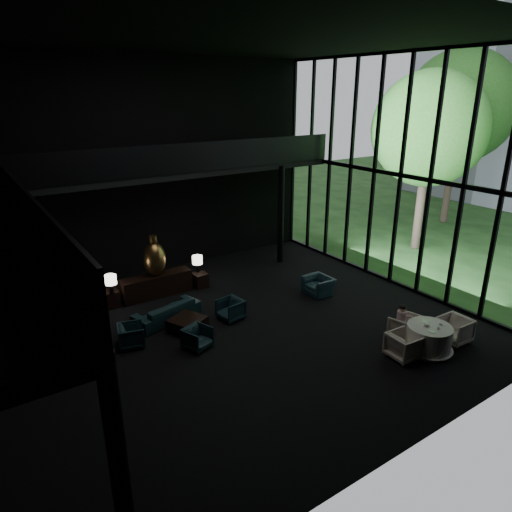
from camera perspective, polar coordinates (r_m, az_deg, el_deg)
floor at (r=13.73m, az=-3.13°, el=-9.52°), size 14.00×12.00×0.02m
ceiling at (r=12.02m, az=-3.91°, el=25.89°), size 14.00×12.00×0.02m
wall_back at (r=17.61m, az=-13.66°, el=10.42°), size 14.00×0.04×8.00m
wall_front at (r=7.92m, az=19.27°, el=-1.48°), size 14.00×0.04×8.00m
curtain_wall at (r=16.82m, az=17.64°, el=9.63°), size 0.20×12.00×8.00m
mezzanine_back at (r=17.08m, az=-9.26°, el=10.43°), size 12.00×2.00×0.25m
railing_left at (r=10.58m, az=-27.65°, el=5.98°), size 0.06×12.00×1.00m
railing_back at (r=16.10m, az=-7.82°, el=12.10°), size 12.00×0.06×1.00m
column_sw at (r=6.70m, az=-16.44°, el=-26.15°), size 0.24×0.24×4.00m
column_nw at (r=16.73m, az=-28.84°, el=0.92°), size 0.24×0.24×4.00m
column_ne at (r=18.58m, az=3.12°, el=5.11°), size 0.24×0.24×4.00m
tree_near at (r=21.09m, az=20.86°, el=14.58°), size 4.80×4.80×7.65m
tree_far at (r=26.30m, az=24.12°, el=16.64°), size 5.60×5.60×8.80m
console at (r=16.22m, az=-12.30°, el=-3.60°), size 2.46×0.56×0.78m
bronze_urn at (r=15.86m, az=-12.56°, el=-0.29°), size 0.76×0.76×1.42m
side_table_left at (r=15.87m, az=-17.70°, el=-5.11°), size 0.51×0.51×0.56m
table_lamp_left at (r=15.36m, az=-17.72°, el=-2.93°), size 0.38×0.38×0.64m
side_table_right at (r=16.72m, az=-6.97°, el=-3.03°), size 0.48×0.48×0.53m
table_lamp_right at (r=16.60m, az=-7.34°, el=-0.57°), size 0.37×0.37×0.63m
sofa at (r=14.45m, az=-11.13°, el=-6.43°), size 2.23×1.09×0.84m
lounge_armchair_west at (r=13.36m, az=-15.33°, el=-9.55°), size 0.73×0.75×0.65m
lounge_armchair_east at (r=14.33m, az=-3.21°, el=-6.65°), size 0.70×0.74×0.68m
lounge_armchair_south at (r=12.92m, az=-7.33°, el=-10.15°), size 0.74×0.71×0.60m
window_armchair at (r=16.16m, az=7.81°, el=-3.50°), size 0.56×0.85×0.73m
coffee_table at (r=13.85m, az=-8.56°, el=-8.47°), size 1.22×1.22×0.41m
dining_table at (r=13.53m, az=20.73°, el=-9.79°), size 1.36×1.36×0.75m
dining_chair_north at (r=13.91m, az=18.11°, el=-8.27°), size 0.93×0.89×0.80m
dining_chair_east at (r=14.21m, az=23.55°, el=-8.27°), size 0.79×0.85×0.85m
dining_chair_west at (r=12.96m, az=18.02°, el=-10.46°), size 0.77×0.82×0.80m
child at (r=13.75m, az=17.77°, el=-6.98°), size 0.27×0.27×0.59m
plate_a at (r=13.09m, az=21.18°, el=-8.75°), size 0.27×0.27×0.01m
plate_b at (r=13.55m, az=20.48°, el=-7.65°), size 0.24×0.24×0.01m
saucer at (r=13.53m, az=22.22°, el=-7.95°), size 0.19×0.19×0.01m
coffee_cup at (r=13.49m, az=22.11°, el=-7.83°), size 0.11×0.11×0.06m
cereal_bowl at (r=13.29m, az=20.54°, el=-8.05°), size 0.16×0.16×0.08m
cream_pot at (r=13.23m, az=21.86°, el=-8.38°), size 0.08×0.08×0.07m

